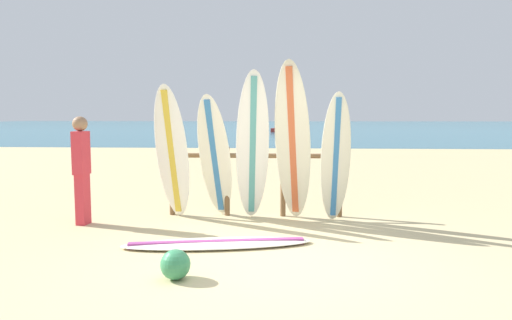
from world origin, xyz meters
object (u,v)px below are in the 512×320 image
at_px(surfboard_leaning_center_right, 336,158).
at_px(beach_ball, 175,264).
at_px(surfboard_leaning_left, 215,157).
at_px(surfboard_leaning_center, 293,143).
at_px(surfboard_lying_on_sand, 217,243).
at_px(surfboard_rack, 255,173).
at_px(surfboard_leaning_far_left, 172,153).
at_px(beachgoer_standing, 82,165).
at_px(small_boat_offshore, 287,129).
at_px(surfboard_leaning_center_left, 252,147).

distance_m(surfboard_leaning_center_right, beach_ball, 3.43).
relative_size(surfboard_leaning_left, surfboard_leaning_center, 0.80).
xyz_separation_m(surfboard_lying_on_sand, beach_ball, (-0.27, -1.26, 0.13)).
distance_m(surfboard_rack, beach_ball, 3.24).
relative_size(surfboard_leaning_far_left, surfboard_leaning_left, 1.07).
bearing_deg(beachgoer_standing, surfboard_lying_on_sand, -25.38).
bearing_deg(surfboard_lying_on_sand, small_boat_offshore, 88.06).
relative_size(surfboard_leaning_far_left, surfboard_leaning_center_left, 0.91).
bearing_deg(beach_ball, small_boat_offshore, 87.73).
relative_size(surfboard_rack, beachgoer_standing, 1.75).
relative_size(surfboard_rack, surfboard_leaning_center_right, 1.42).
height_order(surfboard_leaning_center, surfboard_leaning_center_right, surfboard_leaning_center).
distance_m(surfboard_leaning_center, beachgoer_standing, 3.33).
height_order(surfboard_leaning_far_left, small_boat_offshore, surfboard_leaning_far_left).
bearing_deg(surfboard_leaning_center_left, small_boat_offshore, 88.58).
xyz_separation_m(surfboard_leaning_far_left, small_boat_offshore, (2.20, 35.83, -0.85)).
distance_m(surfboard_lying_on_sand, small_boat_offshore, 37.31).
relative_size(surfboard_rack, beach_ball, 9.27).
bearing_deg(surfboard_leaning_center, small_boat_offshore, 89.61).
distance_m(surfboard_leaning_far_left, small_boat_offshore, 35.90).
relative_size(surfboard_leaning_far_left, beach_ball, 6.91).
bearing_deg(surfboard_leaning_center_left, surfboard_rack, 87.35).
xyz_separation_m(surfboard_leaning_center_left, beachgoer_standing, (-2.66, -0.40, -0.28)).
xyz_separation_m(surfboard_leaning_center, surfboard_leaning_center_right, (0.68, 0.00, -0.24)).
xyz_separation_m(surfboard_rack, beachgoer_standing, (-2.67, -0.78, 0.20)).
distance_m(surfboard_leaning_left, surfboard_leaning_center_left, 0.66).
distance_m(surfboard_leaning_far_left, surfboard_leaning_center_right, 2.63).
distance_m(surfboard_leaning_far_left, surfboard_leaning_left, 0.70).
relative_size(surfboard_rack, surfboard_lying_on_sand, 1.15).
bearing_deg(surfboard_leaning_left, surfboard_leaning_center, -8.03).
bearing_deg(surfboard_lying_on_sand, beachgoer_standing, 154.62).
bearing_deg(surfboard_leaning_left, small_boat_offshore, 87.56).
xyz_separation_m(surfboard_leaning_center_left, beach_ball, (-0.64, -2.74, -1.05)).
bearing_deg(surfboard_rack, beach_ball, -101.83).
bearing_deg(surfboard_leaning_far_left, beachgoer_standing, -164.41).
relative_size(surfboard_leaning_center_left, beachgoer_standing, 1.43).
relative_size(surfboard_leaning_center_left, surfboard_leaning_center, 0.95).
bearing_deg(surfboard_leaning_center_right, surfboard_leaning_center_left, 176.87).
height_order(surfboard_rack, beach_ball, surfboard_rack).
height_order(surfboard_rack, surfboard_leaning_center, surfboard_leaning_center).
height_order(surfboard_leaning_far_left, surfboard_leaning_center_left, surfboard_leaning_center_left).
distance_m(surfboard_leaning_center_right, surfboard_lying_on_sand, 2.42).
relative_size(surfboard_leaning_center_right, surfboard_lying_on_sand, 0.81).
bearing_deg(surfboard_leaning_center_right, small_boat_offshore, 90.69).
bearing_deg(surfboard_leaning_center_left, beach_ball, -103.04).
bearing_deg(beach_ball, surfboard_leaning_center_left, 76.96).
xyz_separation_m(beachgoer_standing, small_boat_offshore, (3.55, 36.20, -0.68)).
bearing_deg(surfboard_lying_on_sand, surfboard_leaning_center_right, 39.87).
xyz_separation_m(surfboard_rack, small_boat_offshore, (0.87, 35.43, -0.48)).
height_order(surfboard_leaning_far_left, surfboard_lying_on_sand, surfboard_leaning_far_left).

